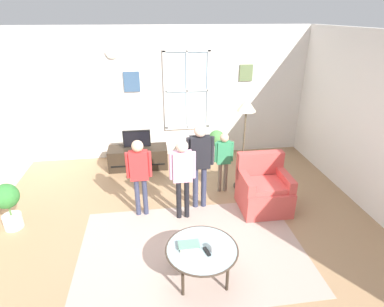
# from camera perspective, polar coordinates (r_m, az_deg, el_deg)

# --- Properties ---
(ground_plane) EXTENTS (6.51, 6.38, 0.02)m
(ground_plane) POSITION_cam_1_polar(r_m,az_deg,el_deg) (4.61, -1.27, -15.06)
(ground_plane) COLOR #9E7A56
(back_wall) EXTENTS (5.91, 0.17, 2.72)m
(back_wall) POSITION_cam_1_polar(r_m,az_deg,el_deg) (6.68, -4.31, 10.85)
(back_wall) COLOR silver
(back_wall) RESTS_ON ground_plane
(area_rug) EXTENTS (3.00, 2.02, 0.01)m
(area_rug) POSITION_cam_1_polar(r_m,az_deg,el_deg) (4.40, 0.00, -17.14)
(area_rug) COLOR tan
(area_rug) RESTS_ON ground_plane
(tv_stand) EXTENTS (1.18, 0.48, 0.44)m
(tv_stand) POSITION_cam_1_polar(r_m,az_deg,el_deg) (6.46, -9.84, -0.73)
(tv_stand) COLOR #2D2319
(tv_stand) RESTS_ON ground_plane
(television) EXTENTS (0.54, 0.08, 0.37)m
(television) POSITION_cam_1_polar(r_m,az_deg,el_deg) (6.29, -10.11, 2.67)
(television) COLOR #4C4C4C
(television) RESTS_ON tv_stand
(armchair) EXTENTS (0.76, 0.74, 0.87)m
(armchair) POSITION_cam_1_polar(r_m,az_deg,el_deg) (5.17, 12.95, -6.45)
(armchair) COLOR #D14C47
(armchair) RESTS_ON ground_plane
(coffee_table) EXTENTS (0.86, 0.86, 0.42)m
(coffee_table) POSITION_cam_1_polar(r_m,az_deg,el_deg) (3.80, 1.81, -17.29)
(coffee_table) COLOR #99B2B7
(coffee_table) RESTS_ON ground_plane
(book_stack) EXTENTS (0.25, 0.18, 0.05)m
(book_stack) POSITION_cam_1_polar(r_m,az_deg,el_deg) (3.79, -0.59, -16.48)
(book_stack) COLOR #B7B4A2
(book_stack) RESTS_ON coffee_table
(cup) EXTENTS (0.08, 0.08, 0.10)m
(cup) POSITION_cam_1_polar(r_m,az_deg,el_deg) (3.73, 3.99, -16.89)
(cup) COLOR white
(cup) RESTS_ON coffee_table
(remote_near_books) EXTENTS (0.07, 0.15, 0.02)m
(remote_near_books) POSITION_cam_1_polar(r_m,az_deg,el_deg) (3.74, 2.76, -17.53)
(remote_near_books) COLOR black
(remote_near_books) RESTS_ON coffee_table
(person_red_shirt) EXTENTS (0.38, 0.17, 1.26)m
(person_red_shirt) POSITION_cam_1_polar(r_m,az_deg,el_deg) (4.70, -9.68, -2.98)
(person_red_shirt) COLOR #333851
(person_red_shirt) RESTS_ON ground_plane
(person_green_shirt) EXTENTS (0.33, 0.15, 1.10)m
(person_green_shirt) POSITION_cam_1_polar(r_m,az_deg,el_deg) (5.34, 5.81, -0.45)
(person_green_shirt) COLOR #726656
(person_green_shirt) RESTS_ON ground_plane
(person_black_shirt) EXTENTS (0.43, 0.20, 1.43)m
(person_black_shirt) POSITION_cam_1_polar(r_m,az_deg,el_deg) (4.78, 1.47, -0.68)
(person_black_shirt) COLOR #333851
(person_black_shirt) RESTS_ON ground_plane
(person_pink_shirt) EXTENTS (0.39, 0.18, 1.30)m
(person_pink_shirt) POSITION_cam_1_polar(r_m,az_deg,el_deg) (4.55, -1.78, -3.24)
(person_pink_shirt) COLOR black
(person_pink_shirt) RESTS_ON ground_plane
(potted_plant_by_window) EXTENTS (0.34, 0.34, 0.68)m
(potted_plant_by_window) POSITION_cam_1_polar(r_m,az_deg,el_deg) (6.61, 4.53, 2.10)
(potted_plant_by_window) COLOR silver
(potted_plant_by_window) RESTS_ON ground_plane
(potted_plant_corner) EXTENTS (0.36, 0.36, 0.72)m
(potted_plant_corner) POSITION_cam_1_polar(r_m,az_deg,el_deg) (5.24, -30.76, -7.75)
(potted_plant_corner) COLOR silver
(potted_plant_corner) RESTS_ON ground_plane
(floor_lamp) EXTENTS (0.32, 0.32, 1.66)m
(floor_lamp) POSITION_cam_1_polar(r_m,az_deg,el_deg) (5.27, 9.86, 7.15)
(floor_lamp) COLOR black
(floor_lamp) RESTS_ON ground_plane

